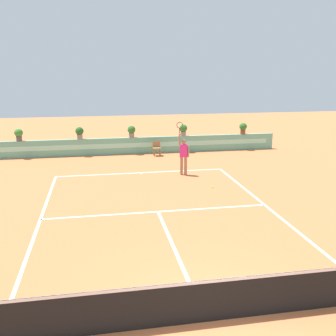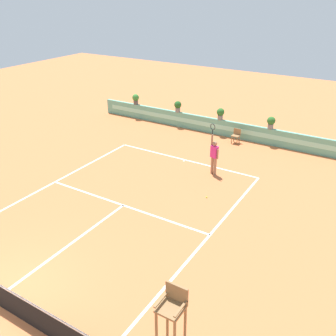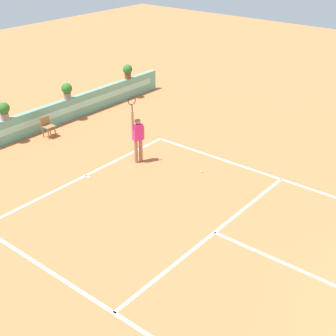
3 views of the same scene
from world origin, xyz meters
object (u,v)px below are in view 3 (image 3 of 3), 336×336
at_px(potted_plant_right, 67,90).
at_px(potted_plant_centre, 4,110).
at_px(tennis_player, 138,136).
at_px(tennis_ball_near_baseline, 202,172).
at_px(potted_plant_far_right, 128,71).
at_px(ball_kid_chair, 47,126).

height_order(potted_plant_right, potted_plant_centre, same).
xyz_separation_m(tennis_player, tennis_ball_near_baseline, (0.78, -2.33, -1.02)).
distance_m(tennis_ball_near_baseline, potted_plant_far_right, 8.76).
height_order(tennis_player, tennis_ball_near_baseline, tennis_player).
height_order(ball_kid_chair, tennis_ball_near_baseline, ball_kid_chair).
relative_size(ball_kid_chair, tennis_player, 0.33).
bearing_deg(potted_plant_right, ball_kid_chair, -157.57).
xyz_separation_m(ball_kid_chair, tennis_ball_near_baseline, (1.40, -6.82, -0.44)).
bearing_deg(tennis_ball_near_baseline, potted_plant_centre, 110.44).
bearing_deg(potted_plant_centre, potted_plant_far_right, 0.00).
distance_m(tennis_player, potted_plant_far_right, 7.25).
height_order(ball_kid_chair, potted_plant_right, potted_plant_right).
bearing_deg(ball_kid_chair, potted_plant_centre, 152.61).
distance_m(tennis_player, potted_plant_centre, 5.62).
xyz_separation_m(ball_kid_chair, tennis_player, (0.62, -4.49, 0.57)).
height_order(tennis_ball_near_baseline, potted_plant_right, potted_plant_right).
bearing_deg(ball_kid_chair, potted_plant_right, 22.43).
bearing_deg(potted_plant_right, tennis_player, -102.42).
height_order(ball_kid_chair, tennis_player, tennis_player).
bearing_deg(tennis_player, tennis_ball_near_baseline, -71.50).
height_order(tennis_player, potted_plant_right, tennis_player).
xyz_separation_m(potted_plant_centre, potted_plant_far_right, (7.05, 0.00, 0.00)).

